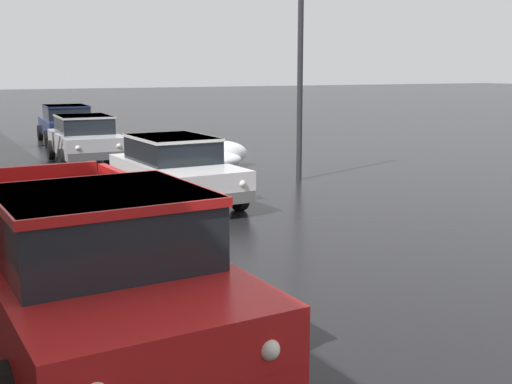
# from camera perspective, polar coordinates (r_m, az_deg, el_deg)

# --- Properties ---
(snow_bank_along_left_kerb) EXTENTS (1.96, 0.92, 0.78)m
(snow_bank_along_left_kerb) POSITION_cam_1_polar(r_m,az_deg,el_deg) (18.65, -3.78, 3.25)
(snow_bank_along_left_kerb) COLOR white
(snow_bank_along_left_kerb) RESTS_ON ground
(snow_bank_near_corner_right) EXTENTS (2.13, 1.49, 0.66)m
(snow_bank_near_corner_right) POSITION_cam_1_polar(r_m,az_deg,el_deg) (18.31, -4.61, 2.81)
(snow_bank_near_corner_right) COLOR white
(snow_bank_near_corner_right) RESTS_ON ground
(pickup_truck_red_approaching_near_lane) EXTENTS (2.34, 5.25, 1.76)m
(pickup_truck_red_approaching_near_lane) POSITION_cam_1_polar(r_m,az_deg,el_deg) (6.56, -14.78, -6.58)
(pickup_truck_red_approaching_near_lane) COLOR red
(pickup_truck_red_approaching_near_lane) RESTS_ON ground
(sedan_white_parked_kerbside_close) EXTENTS (1.99, 3.92, 1.42)m
(sedan_white_parked_kerbside_close) POSITION_cam_1_polar(r_m,az_deg,el_deg) (13.66, -7.13, 2.06)
(sedan_white_parked_kerbside_close) COLOR silver
(sedan_white_parked_kerbside_close) RESTS_ON ground
(sedan_silver_parked_kerbside_mid) EXTENTS (2.09, 3.95, 1.42)m
(sedan_silver_parked_kerbside_mid) POSITION_cam_1_polar(r_m,az_deg,el_deg) (20.38, -14.79, 4.65)
(sedan_silver_parked_kerbside_mid) COLOR #B7B7BC
(sedan_silver_parked_kerbside_mid) RESTS_ON ground
(sedan_darkblue_parked_far_down_block) EXTENTS (2.21, 4.18, 1.42)m
(sedan_darkblue_parked_far_down_block) POSITION_cam_1_polar(r_m,az_deg,el_deg) (26.30, -16.29, 5.88)
(sedan_darkblue_parked_far_down_block) COLOR navy
(sedan_darkblue_parked_far_down_block) RESTS_ON ground
(street_lamp_post) EXTENTS (0.44, 0.24, 5.30)m
(street_lamp_post) POSITION_cam_1_polar(r_m,az_deg,el_deg) (16.40, 3.92, 11.44)
(street_lamp_post) COLOR #28282D
(street_lamp_post) RESTS_ON ground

